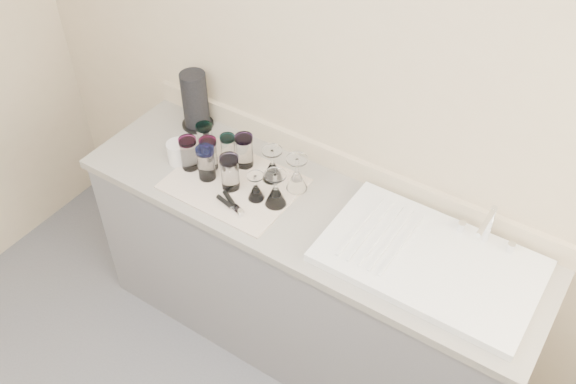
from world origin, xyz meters
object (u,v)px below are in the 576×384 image
Objects in this scene: tumbler_lavender at (230,172)px; tumbler_extra at (209,154)px; tumbler_cyan at (228,148)px; white_mug at (178,152)px; tumbler_teal at (205,138)px; sink_unit at (430,260)px; goblet_front_left at (256,190)px; can_opener at (231,205)px; tumbler_purple at (244,151)px; goblet_front_right at (276,194)px; tumbler_magenta at (189,153)px; tumbler_blue at (206,163)px; goblet_back_left at (272,169)px; goblet_back_right at (297,178)px; paper_towel_roll at (195,101)px.

tumbler_extra is (-0.16, 0.05, -0.01)m from tumbler_lavender.
tumbler_cyan reaches higher than white_mug.
tumbler_teal is 0.89× the size of tumbler_lavender.
goblet_front_left is at bearing -174.40° from sink_unit.
can_opener is at bearing -35.85° from tumbler_teal.
tumbler_extra is (-0.12, -0.10, -0.00)m from tumbler_purple.
white_mug is (-0.15, -0.04, -0.03)m from tumbler_extra.
tumbler_magenta is at bearing -178.07° from goblet_front_right.
tumbler_lavender is 1.03× the size of can_opener.
goblet_front_right is 0.53m from white_mug.
tumbler_extra reaches higher than white_mug.
goblet_front_left is at bearing 1.02° from tumbler_lavender.
white_mug is (-0.53, -0.00, -0.01)m from goblet_front_right.
sink_unit is at bearing 3.66° from tumbler_magenta.
tumbler_blue is 0.26m from goblet_front_left.
goblet_back_right reaches higher than goblet_back_left.
goblet_front_right is at bearing -21.91° from paper_towel_roll.
sink_unit reaches higher than goblet_back_left.
sink_unit is 5.00× the size of tumbler_lavender.
paper_towel_roll is at bearing 111.62° from white_mug.
paper_towel_roll is (-0.48, 0.37, 0.12)m from can_opener.
goblet_front_right is (0.09, 0.02, 0.01)m from goblet_front_left.
sink_unit is 1.02m from tumbler_cyan.
tumbler_teal is 0.92× the size of can_opener.
tumbler_blue is at bearing -175.32° from sink_unit.
paper_towel_roll is at bearing 171.48° from sink_unit.
goblet_front_right is (0.22, 0.02, -0.03)m from tumbler_lavender.
tumbler_cyan is 0.82× the size of goblet_back_right.
tumbler_purple is at bearing 103.27° from tumbler_lavender.
white_mug is at bearing -68.38° from paper_towel_roll.
paper_towel_roll is at bearing 123.63° from tumbler_magenta.
can_opener is at bearing -100.20° from goblet_back_left.
goblet_back_left is 0.12m from goblet_back_right.
tumbler_blue is (0.11, -0.01, 0.00)m from tumbler_magenta.
tumbler_blue is 0.29m from goblet_back_left.
sink_unit is 1.20m from white_mug.
can_opener is at bearing -18.40° from tumbler_magenta.
white_mug is at bearing -177.07° from sink_unit.
white_mug is at bearing 163.60° from can_opener.
tumbler_blue is 0.98× the size of tumbler_lavender.
goblet_front_right reaches higher than tumbler_teal.
can_opener is (-0.16, -0.25, -0.05)m from goblet_back_right.
goblet_back_right is (0.48, 0.02, -0.02)m from tumbler_teal.
sink_unit is 5.34× the size of tumbler_extra.
tumbler_magenta is at bearing -142.75° from tumbler_purple.
tumbler_lavender is 0.22m from goblet_front_right.
paper_towel_roll is (-0.17, 0.14, 0.06)m from tumbler_teal.
tumbler_lavender is 0.14m from goblet_front_left.
white_mug is at bearing -147.34° from tumbler_cyan.
tumbler_blue is 1.00× the size of can_opener.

